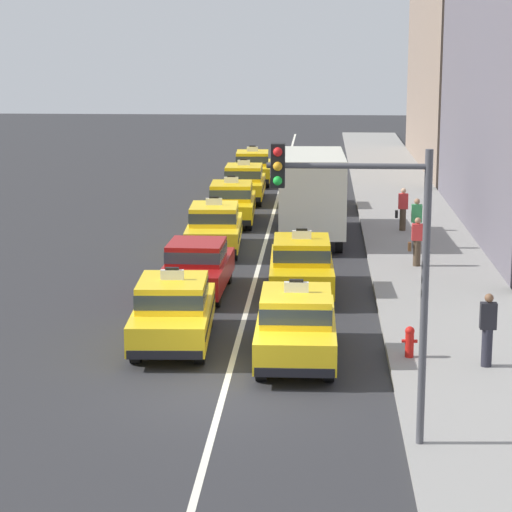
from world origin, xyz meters
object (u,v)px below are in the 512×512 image
object	(u,v)px
taxi_left_sixth	(252,167)
box_truck_right_third	(311,192)
taxi_right_fourth	(308,188)
sedan_left_second	(197,266)
pedestrian_mid_block	(417,223)
fire_hydrant	(410,340)
taxi_left_nearest	(173,310)
taxi_right_second	(301,264)
pedestrian_trailing	(417,242)
taxi_left_fourth	(232,202)
traffic_light_pole	(371,244)
taxi_right_nearest	(296,324)
pedestrian_by_storefront	(488,330)
taxi_left_fifth	(244,182)
taxi_left_third	(214,227)
pedestrian_near_crosswalk	(403,209)

from	to	relation	value
taxi_left_sixth	box_truck_right_third	xyz separation A→B (m)	(3.13, -14.83, 0.90)
taxi_right_fourth	sedan_left_second	bearing A→B (deg)	-100.77
pedestrian_mid_block	fire_hydrant	xyz separation A→B (m)	(-1.26, -12.82, -0.48)
taxi_left_nearest	taxi_right_second	distance (m)	6.17
taxi_right_fourth	pedestrian_trailing	world-z (taller)	taxi_right_fourth
taxi_left_nearest	taxi_left_fourth	size ratio (longest dim) A/B	1.00
taxi_left_nearest	traffic_light_pole	bearing A→B (deg)	-55.31
box_truck_right_third	taxi_right_fourth	distance (m)	7.27
taxi_right_nearest	pedestrian_mid_block	bearing A→B (deg)	73.12
traffic_light_pole	taxi_right_nearest	bearing A→B (deg)	104.94
pedestrian_by_storefront	traffic_light_pole	world-z (taller)	traffic_light_pole
taxi_right_second	traffic_light_pole	xyz separation A→B (m)	(1.42, -11.79, 2.94)
taxi_left_sixth	pedestrian_mid_block	xyz separation A→B (m)	(6.83, -16.94, 0.15)
taxi_right_fourth	taxi_left_fifth	bearing A→B (deg)	148.32
taxi_left_fourth	taxi_left_sixth	size ratio (longest dim) A/B	1.00
sedan_left_second	taxi_right_fourth	xyz separation A→B (m)	(3.02, 15.87, 0.03)
taxi_left_third	traffic_light_pole	size ratio (longest dim) A/B	0.83
taxi_right_nearest	traffic_light_pole	size ratio (longest dim) A/B	0.82
pedestrian_trailing	pedestrian_mid_block	bearing A→B (deg)	85.13
sedan_left_second	taxi_left_fourth	world-z (taller)	taxi_left_fourth
taxi_right_nearest	pedestrian_trailing	bearing A→B (deg)	69.78
taxi_left_fifth	traffic_light_pole	distance (m)	29.70
sedan_left_second	taxi_left_third	world-z (taller)	taxi_left_third
box_truck_right_third	taxi_left_fourth	bearing A→B (deg)	135.22
taxi_left_sixth	taxi_right_fourth	size ratio (longest dim) A/B	1.00
taxi_left_sixth	pedestrian_trailing	bearing A→B (deg)	-71.68
box_truck_right_third	pedestrian_near_crosswalk	bearing A→B (deg)	20.29
taxi_right_second	pedestrian_trailing	xyz separation A→B (m)	(3.63, 3.37, 0.06)
pedestrian_by_storefront	pedestrian_trailing	xyz separation A→B (m)	(-0.65, 10.48, -0.06)
taxi_left_fourth	pedestrian_mid_block	distance (m)	8.70
taxi_right_nearest	traffic_light_pole	distance (m)	6.24
taxi_left_fifth	pedestrian_near_crosswalk	xyz separation A→B (m)	(6.60, -7.75, 0.08)
taxi_left_fifth	traffic_light_pole	bearing A→B (deg)	-81.48
taxi_left_fifth	taxi_right_fourth	size ratio (longest dim) A/B	0.99
taxi_left_fifth	fire_hydrant	size ratio (longest dim) A/B	6.28
box_truck_right_third	pedestrian_near_crosswalk	world-z (taller)	box_truck_right_third
taxi_right_second	pedestrian_mid_block	world-z (taller)	taxi_right_second
taxi_left_sixth	pedestrian_by_storefront	size ratio (longest dim) A/B	2.76
taxi_right_second	fire_hydrant	size ratio (longest dim) A/B	6.31
taxi_left_nearest	pedestrian_by_storefront	size ratio (longest dim) A/B	2.77
taxi_right_second	fire_hydrant	distance (m)	7.04
taxi_left_sixth	pedestrian_trailing	world-z (taller)	taxi_left_sixth
box_truck_right_third	fire_hydrant	world-z (taller)	box_truck_right_third
taxi_left_third	pedestrian_mid_block	size ratio (longest dim) A/B	2.65
taxi_left_fourth	taxi_left_fifth	world-z (taller)	same
pedestrian_by_storefront	pedestrian_trailing	distance (m)	10.50
sedan_left_second	traffic_light_pole	distance (m)	12.72
sedan_left_second	pedestrian_by_storefront	world-z (taller)	pedestrian_by_storefront
taxi_right_second	box_truck_right_third	world-z (taller)	box_truck_right_third
taxi_right_second	traffic_light_pole	distance (m)	12.24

